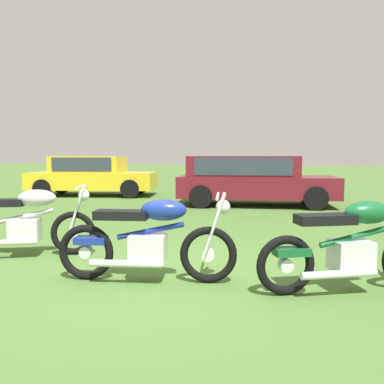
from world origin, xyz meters
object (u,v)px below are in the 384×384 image
Objects in this scene: motorcycle_green at (352,246)px; car_yellow at (91,174)px; motorcycle_blue at (148,240)px; car_burgundy at (250,177)px; motorcycle_silver at (25,223)px.

car_yellow reaches higher than motorcycle_green.
motorcycle_green is at bearing -3.69° from motorcycle_blue.
motorcycle_green is 0.38× the size of car_yellow.
motorcycle_green is at bearing -82.10° from car_burgundy.
motorcycle_blue and motorcycle_green have the same top height.
car_yellow reaches higher than motorcycle_blue.
car_yellow is at bearing 108.65° from motorcycle_green.
car_burgundy is (-0.35, 7.25, 0.36)m from motorcycle_blue.
motorcycle_green is 11.41m from car_yellow.
motorcycle_blue is 7.26m from car_burgundy.
motorcycle_silver is 0.99× the size of motorcycle_green.
car_burgundy is at bearing 77.51° from motorcycle_blue.
car_yellow is (-8.48, 7.63, 0.32)m from motorcycle_green.
motorcycle_silver is 2.17m from motorcycle_blue.
car_burgundy is (1.78, 6.86, 0.35)m from motorcycle_silver.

